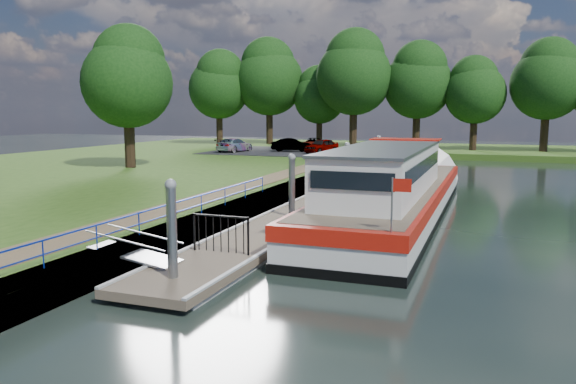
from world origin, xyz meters
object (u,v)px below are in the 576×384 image
(pontoon, at_px, (323,204))
(car_a, at_px, (322,146))
(car_d, at_px, (313,144))
(car_c, at_px, (235,145))
(barge, at_px, (396,192))
(car_b, at_px, (292,145))

(pontoon, bearing_deg, car_a, 107.00)
(car_a, distance_m, car_d, 5.23)
(car_a, bearing_deg, car_d, 135.92)
(car_c, bearing_deg, barge, 137.72)
(pontoon, xyz_separation_m, car_d, (-9.55, 28.50, 1.21))
(barge, distance_m, car_c, 30.05)
(pontoon, height_order, barge, barge)
(car_a, relative_size, car_c, 0.87)
(car_a, relative_size, car_b, 1.02)
(car_a, xyz_separation_m, car_d, (-2.27, 4.71, -0.09))
(pontoon, height_order, car_c, car_c)
(pontoon, height_order, car_b, car_b)
(car_a, height_order, car_b, car_a)
(car_b, distance_m, car_c, 5.41)
(car_d, bearing_deg, pontoon, -79.15)
(car_a, distance_m, car_c, 8.29)
(car_b, relative_size, car_d, 0.93)
(pontoon, bearing_deg, car_c, 124.50)
(car_b, height_order, car_c, car_c)
(pontoon, relative_size, car_b, 7.98)
(pontoon, height_order, car_d, car_d)
(car_d, bearing_deg, car_a, -71.90)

